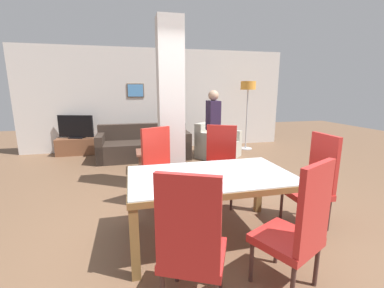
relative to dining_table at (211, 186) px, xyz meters
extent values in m
plane|color=brown|center=(0.00, 0.00, -0.61)|extent=(18.00, 18.00, 0.00)
cube|color=silver|center=(0.00, 4.67, 0.74)|extent=(7.20, 0.06, 2.70)
cube|color=brown|center=(-0.64, 4.63, 0.99)|extent=(0.44, 0.02, 0.36)
cube|color=#4C8CCC|center=(-0.64, 4.62, 0.99)|extent=(0.40, 0.01, 0.32)
cube|color=silver|center=(-0.18, 1.58, 0.74)|extent=(0.39, 0.36, 2.70)
cube|color=brown|center=(0.00, -0.48, 0.10)|extent=(1.75, 0.06, 0.06)
cube|color=brown|center=(0.00, 0.48, 0.10)|extent=(1.75, 0.06, 0.06)
cube|color=brown|center=(-0.85, 0.00, 0.10)|extent=(0.06, 0.90, 0.06)
cube|color=brown|center=(0.85, 0.00, 0.10)|extent=(0.06, 0.90, 0.06)
cube|color=silver|center=(0.00, 0.00, 0.13)|extent=(1.73, 1.00, 0.01)
cube|color=brown|center=(-0.83, -0.46, -0.27)|extent=(0.08, 0.08, 0.68)
cube|color=brown|center=(0.83, -0.46, -0.27)|extent=(0.08, 0.08, 0.68)
cube|color=brown|center=(-0.83, 0.46, -0.27)|extent=(0.08, 0.08, 0.68)
cube|color=brown|center=(0.83, 0.46, -0.27)|extent=(0.08, 0.08, 0.68)
cube|color=red|center=(0.39, -0.82, -0.19)|extent=(0.61, 0.61, 0.07)
cube|color=red|center=(0.48, -1.00, 0.18)|extent=(0.42, 0.24, 0.68)
cylinder|color=#452B26|center=(0.14, -0.73, -0.42)|extent=(0.04, 0.04, 0.38)
cylinder|color=#452B26|center=(0.48, -0.56, -0.42)|extent=(0.04, 0.04, 0.38)
cylinder|color=#452B26|center=(0.31, -1.07, -0.42)|extent=(0.04, 0.04, 0.38)
cylinder|color=#452B26|center=(0.65, -0.91, -0.42)|extent=(0.04, 0.04, 0.38)
cube|color=red|center=(0.39, 0.82, -0.19)|extent=(0.61, 0.61, 0.07)
cube|color=red|center=(0.48, 1.01, 0.18)|extent=(0.42, 0.23, 0.68)
cylinder|color=#452B26|center=(0.48, 0.57, -0.42)|extent=(0.04, 0.04, 0.38)
cylinder|color=#452B26|center=(0.14, 0.74, -0.42)|extent=(0.04, 0.04, 0.38)
cylinder|color=#452B26|center=(0.65, 0.91, -0.42)|extent=(0.04, 0.04, 0.38)
cylinder|color=#452B26|center=(0.31, 1.08, -0.42)|extent=(0.04, 0.04, 0.38)
cube|color=red|center=(1.20, 0.00, -0.19)|extent=(0.46, 0.46, 0.07)
cube|color=red|center=(1.41, 0.00, 0.18)|extent=(0.05, 0.44, 0.68)
cylinder|color=#452B26|center=(1.01, -0.19, -0.42)|extent=(0.04, 0.04, 0.38)
cylinder|color=#452B26|center=(1.01, 0.19, -0.42)|extent=(0.04, 0.04, 0.38)
cylinder|color=#452B26|center=(1.39, -0.19, -0.42)|extent=(0.04, 0.04, 0.38)
cylinder|color=#452B26|center=(1.39, 0.19, -0.42)|extent=(0.04, 0.04, 0.38)
cube|color=red|center=(-0.39, 0.83, -0.19)|extent=(0.61, 0.61, 0.07)
cube|color=red|center=(-0.48, 1.02, 0.18)|extent=(0.42, 0.23, 0.68)
cylinder|color=#452B26|center=(-0.14, 0.74, -0.42)|extent=(0.04, 0.04, 0.38)
cylinder|color=#452B26|center=(-0.48, 0.58, -0.42)|extent=(0.04, 0.04, 0.38)
cylinder|color=#452B26|center=(-0.30, 1.08, -0.42)|extent=(0.04, 0.04, 0.38)
cylinder|color=#452B26|center=(-0.65, 0.92, -0.42)|extent=(0.04, 0.04, 0.38)
cube|color=red|center=(-0.39, -0.83, -0.19)|extent=(0.61, 0.61, 0.07)
cube|color=red|center=(-0.48, -1.01, 0.18)|extent=(0.42, 0.23, 0.68)
cylinder|color=#452B26|center=(-0.48, -0.58, -0.42)|extent=(0.04, 0.04, 0.38)
cylinder|color=#452B26|center=(-0.14, -0.74, -0.42)|extent=(0.04, 0.04, 0.38)
cube|color=#352922|center=(-0.52, 3.58, -0.40)|extent=(2.13, 0.88, 0.42)
cube|color=#352922|center=(-0.52, 3.93, 0.00)|extent=(2.13, 0.18, 0.38)
cube|color=#352922|center=(0.47, 3.58, -0.29)|extent=(0.16, 0.88, 0.63)
cube|color=#352922|center=(-1.50, 3.58, -0.29)|extent=(0.16, 0.88, 0.63)
cube|color=#B7B5A4|center=(1.25, 3.28, -0.41)|extent=(1.20, 1.20, 0.40)
cube|color=#B7B5A4|center=(1.02, 3.53, 0.01)|extent=(0.75, 0.71, 0.44)
cube|color=#B7B5A4|center=(1.51, 3.52, -0.29)|extent=(0.68, 0.73, 0.64)
cube|color=#B7B5A4|center=(0.99, 3.04, -0.29)|extent=(0.68, 0.73, 0.64)
cube|color=brown|center=(-0.44, 2.58, -0.21)|extent=(0.58, 0.57, 0.04)
cube|color=brown|center=(-0.44, 2.58, -0.42)|extent=(0.50, 0.49, 0.38)
cylinder|color=#B2B7BC|center=(-0.42, 2.44, -0.10)|extent=(0.07, 0.07, 0.19)
cylinder|color=#B2B7BC|center=(-0.42, 2.44, 0.03)|extent=(0.03, 0.03, 0.07)
cylinder|color=#B7B7BC|center=(-0.42, 2.44, 0.07)|extent=(0.03, 0.03, 0.01)
cube|color=brown|center=(-2.15, 4.39, -0.40)|extent=(0.99, 0.40, 0.42)
cube|color=black|center=(-2.15, 4.39, -0.17)|extent=(0.40, 0.30, 0.03)
cube|color=black|center=(-2.15, 4.39, 0.12)|extent=(0.86, 0.31, 0.55)
cylinder|color=#B7B7BC|center=(2.28, 3.94, -0.60)|extent=(0.36, 0.36, 0.02)
cylinder|color=#B7B7BC|center=(2.28, 3.94, 0.21)|extent=(0.04, 0.04, 1.60)
cylinder|color=#F29E38|center=(2.28, 3.94, 1.12)|extent=(0.40, 0.40, 0.22)
cylinder|color=#33546A|center=(0.85, 2.46, -0.22)|extent=(0.13, 0.13, 0.78)
cylinder|color=#33546A|center=(0.86, 2.63, -0.22)|extent=(0.13, 0.13, 0.78)
cube|color=#2D1F3C|center=(0.85, 2.54, 0.49)|extent=(0.23, 0.39, 0.62)
sphere|color=tan|center=(0.85, 2.54, 0.90)|extent=(0.21, 0.21, 0.21)
camera|label=1|loc=(-0.81, -2.50, 1.04)|focal=24.00mm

